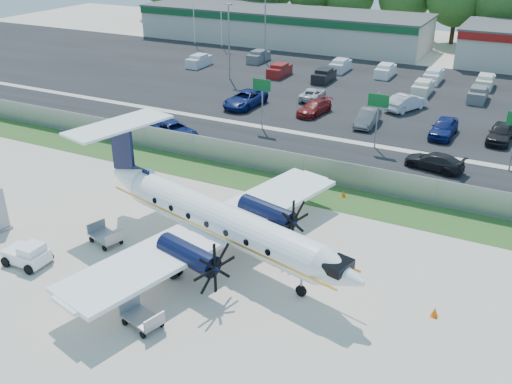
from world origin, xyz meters
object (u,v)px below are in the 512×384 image
at_px(baggage_cart_near, 142,318).
at_px(baggage_cart_far, 105,236).
at_px(aircraft, 216,219).
at_px(pushback_tug, 28,254).

xyz_separation_m(baggage_cart_near, baggage_cart_far, (-6.91, 5.41, 0.02)).
distance_m(aircraft, pushback_tug, 11.04).
distance_m(aircraft, baggage_cart_far, 7.33).
distance_m(pushback_tug, baggage_cart_far, 4.56).
bearing_deg(baggage_cart_near, baggage_cart_far, 141.97).
xyz_separation_m(aircraft, pushback_tug, (-9.19, -5.87, -1.76)).
relative_size(baggage_cart_near, baggage_cart_far, 0.96).
height_order(aircraft, pushback_tug, aircraft).
height_order(pushback_tug, baggage_cart_near, pushback_tug).
relative_size(aircraft, baggage_cart_near, 8.89).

